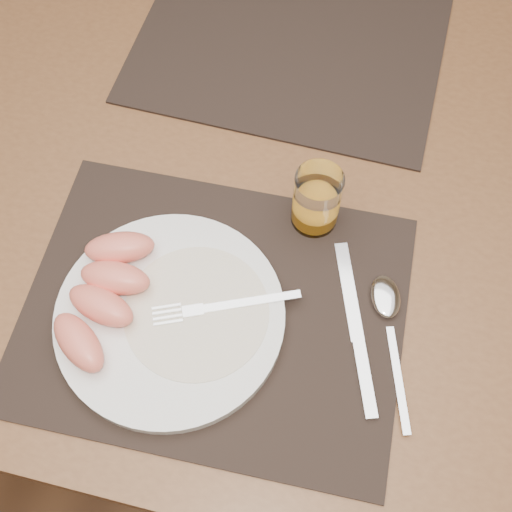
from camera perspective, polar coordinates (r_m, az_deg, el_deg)
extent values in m
plane|color=brown|center=(1.55, 0.49, -8.13)|extent=(5.00, 5.00, 0.00)
cube|color=brown|center=(0.89, 0.86, 7.26)|extent=(1.40, 0.90, 0.04)
cylinder|color=brown|center=(1.58, -19.18, 14.40)|extent=(0.06, 0.06, 0.71)
cube|color=black|center=(0.77, -3.74, -4.91)|extent=(0.46, 0.36, 0.00)
cube|color=black|center=(1.01, 2.95, 18.20)|extent=(0.46, 0.36, 0.00)
cylinder|color=white|center=(0.76, -7.64, -5.36)|extent=(0.27, 0.27, 0.02)
cylinder|color=white|center=(0.75, -5.32, -4.95)|extent=(0.17, 0.17, 0.00)
cube|color=silver|center=(0.75, -0.32, -4.07)|extent=(0.11, 0.05, 0.00)
cube|color=silver|center=(0.75, -5.62, -4.86)|extent=(0.03, 0.02, 0.00)
cube|color=silver|center=(0.75, -7.89, -5.19)|extent=(0.04, 0.04, 0.00)
cube|color=silver|center=(0.78, 8.26, -3.09)|extent=(0.06, 0.13, 0.00)
cube|color=silver|center=(0.75, 9.65, -10.74)|extent=(0.04, 0.09, 0.01)
cube|color=silver|center=(0.75, 12.50, -10.64)|extent=(0.04, 0.12, 0.00)
ellipsoid|color=silver|center=(0.78, 11.43, -3.55)|extent=(0.05, 0.06, 0.01)
cylinder|color=white|center=(0.79, 5.41, 5.01)|extent=(0.06, 0.06, 0.09)
cylinder|color=orange|center=(0.81, 5.24, 3.92)|extent=(0.05, 0.05, 0.02)
ellipsoid|color=#F07A62|center=(0.74, -15.49, -7.41)|extent=(0.09, 0.08, 0.03)
ellipsoid|color=#F07A62|center=(0.75, -13.61, -4.30)|extent=(0.09, 0.06, 0.03)
ellipsoid|color=#F07A62|center=(0.77, -12.41, -1.90)|extent=(0.09, 0.04, 0.03)
ellipsoid|color=#F07A62|center=(0.78, -12.02, 0.73)|extent=(0.09, 0.07, 0.03)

